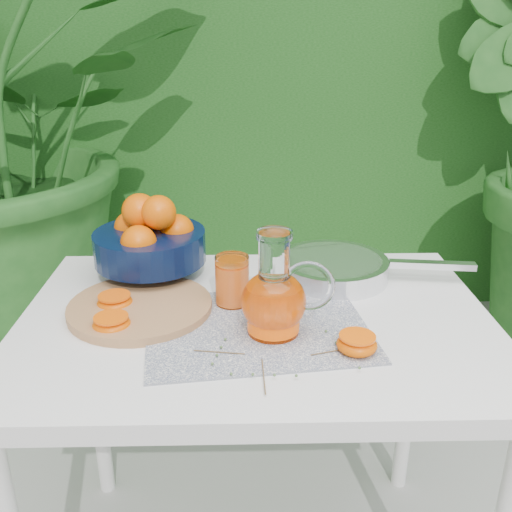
{
  "coord_description": "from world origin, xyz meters",
  "views": [
    {
      "loc": [
        -0.15,
        -1.0,
        1.32
      ],
      "look_at": [
        -0.12,
        0.09,
        0.88
      ],
      "focal_mm": 40.0,
      "sensor_mm": 36.0,
      "label": 1
    }
  ],
  "objects_px": {
    "juice_pitcher": "(275,299)",
    "saute_pan": "(334,267)",
    "white_table": "(256,350)",
    "fruit_bowl": "(150,239)",
    "cutting_board": "(140,307)"
  },
  "relations": [
    {
      "from": "juice_pitcher",
      "to": "saute_pan",
      "type": "height_order",
      "value": "juice_pitcher"
    },
    {
      "from": "white_table",
      "to": "fruit_bowl",
      "type": "relative_size",
      "value": 3.14
    },
    {
      "from": "cutting_board",
      "to": "juice_pitcher",
      "type": "xyz_separation_m",
      "value": [
        0.28,
        -0.1,
        0.07
      ]
    },
    {
      "from": "white_table",
      "to": "fruit_bowl",
      "type": "bearing_deg",
      "value": 139.2
    },
    {
      "from": "saute_pan",
      "to": "white_table",
      "type": "bearing_deg",
      "value": -134.73
    },
    {
      "from": "fruit_bowl",
      "to": "white_table",
      "type": "bearing_deg",
      "value": -40.8
    },
    {
      "from": "cutting_board",
      "to": "saute_pan",
      "type": "relative_size",
      "value": 0.64
    },
    {
      "from": "fruit_bowl",
      "to": "saute_pan",
      "type": "bearing_deg",
      "value": -2.37
    },
    {
      "from": "juice_pitcher",
      "to": "cutting_board",
      "type": "bearing_deg",
      "value": 160.3
    },
    {
      "from": "white_table",
      "to": "saute_pan",
      "type": "distance_m",
      "value": 0.3
    },
    {
      "from": "cutting_board",
      "to": "juice_pitcher",
      "type": "bearing_deg",
      "value": -19.7
    },
    {
      "from": "fruit_bowl",
      "to": "saute_pan",
      "type": "relative_size",
      "value": 0.66
    },
    {
      "from": "cutting_board",
      "to": "juice_pitcher",
      "type": "height_order",
      "value": "juice_pitcher"
    },
    {
      "from": "white_table",
      "to": "juice_pitcher",
      "type": "bearing_deg",
      "value": -64.45
    },
    {
      "from": "white_table",
      "to": "saute_pan",
      "type": "bearing_deg",
      "value": 45.27
    }
  ]
}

